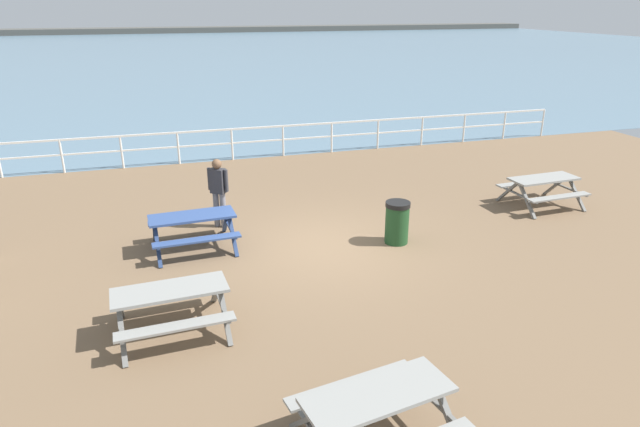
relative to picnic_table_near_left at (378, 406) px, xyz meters
The scene contains 10 objects.
ground_plane 5.91m from the picnic_table_near_left, 78.56° to the left, with size 30.00×24.00×0.20m, color brown.
sea_band 58.52m from the picnic_table_near_left, 88.86° to the left, with size 142.00×90.00×0.01m, color slate.
distant_shoreline 101.51m from the picnic_table_near_left, 89.34° to the left, with size 142.00×6.00×1.80m, color #4C4C47.
seaward_railing 13.55m from the picnic_table_near_left, 85.07° to the left, with size 23.07×0.07×1.08m.
picnic_table_near_left is the anchor object (origin of this frame).
picnic_table_near_right 6.68m from the picnic_table_near_left, 103.89° to the left, with size 1.87×1.62×0.80m.
picnic_table_mid_centre 9.86m from the picnic_table_near_left, 41.82° to the left, with size 1.87×1.62×0.80m.
picnic_table_far_left 3.95m from the picnic_table_near_left, 124.02° to the left, with size 1.89×1.64×0.80m.
visitor 7.65m from the picnic_table_near_left, 96.68° to the left, with size 0.44×0.38×1.66m.
litter_bin 6.15m from the picnic_table_near_left, 63.56° to the left, with size 0.55×0.55×0.95m.
Camera 1 is at (-3.34, -10.58, 5.02)m, focal length 31.03 mm.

